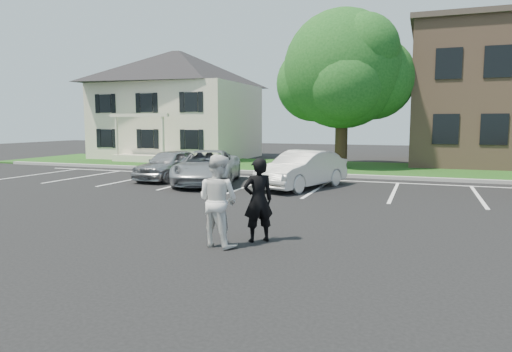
% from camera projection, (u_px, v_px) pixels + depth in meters
% --- Properties ---
extents(ground_plane, '(90.00, 90.00, 0.00)m').
position_uv_depth(ground_plane, '(241.00, 236.00, 10.19)').
color(ground_plane, black).
rests_on(ground_plane, ground).
extents(curb, '(40.00, 0.30, 0.15)m').
position_uv_depth(curb, '(337.00, 175.00, 21.36)').
color(curb, gray).
rests_on(curb, ground).
extents(grass_strip, '(44.00, 8.00, 0.08)m').
position_uv_depth(grass_strip, '(350.00, 168.00, 25.09)').
color(grass_strip, '#17420E').
rests_on(grass_strip, ground).
extents(stall_lines, '(34.00, 5.36, 0.01)m').
position_uv_depth(stall_lines, '(359.00, 187.00, 18.05)').
color(stall_lines, white).
rests_on(stall_lines, ground).
extents(house, '(10.30, 9.22, 7.60)m').
position_uv_depth(house, '(178.00, 105.00, 32.83)').
color(house, beige).
rests_on(house, ground).
extents(tree, '(7.80, 7.20, 8.80)m').
position_uv_depth(tree, '(345.00, 72.00, 25.52)').
color(tree, black).
rests_on(tree, ground).
extents(man_black_suit, '(0.78, 0.74, 1.79)m').
position_uv_depth(man_black_suit, '(258.00, 200.00, 9.66)').
color(man_black_suit, black).
rests_on(man_black_suit, ground).
extents(man_white_shirt, '(1.06, 0.91, 1.89)m').
position_uv_depth(man_white_shirt, '(218.00, 201.00, 9.30)').
color(man_white_shirt, silver).
rests_on(man_white_shirt, ground).
extents(car_silver_west, '(1.87, 4.09, 1.36)m').
position_uv_depth(car_silver_west, '(170.00, 165.00, 20.30)').
color(car_silver_west, '#9F9FA3').
rests_on(car_silver_west, ground).
extents(car_silver_minivan, '(3.64, 5.47, 1.39)m').
position_uv_depth(car_silver_minivan, '(208.00, 167.00, 18.87)').
color(car_silver_minivan, '#A5A7AD').
rests_on(car_silver_minivan, ground).
extents(car_white_sedan, '(2.91, 4.66, 1.45)m').
position_uv_depth(car_white_sedan, '(302.00, 170.00, 17.66)').
color(car_white_sedan, silver).
rests_on(car_white_sedan, ground).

